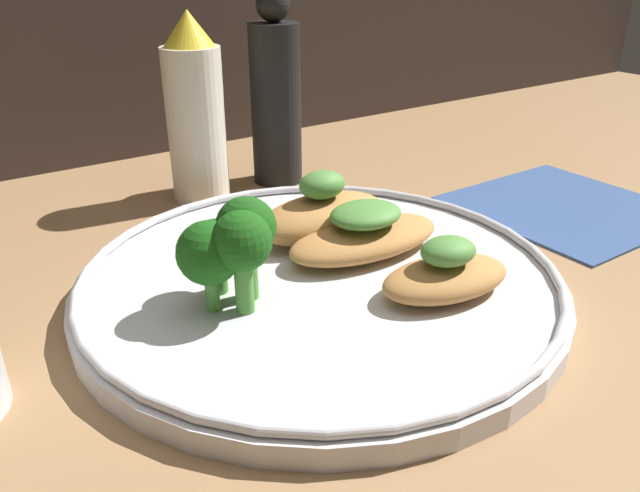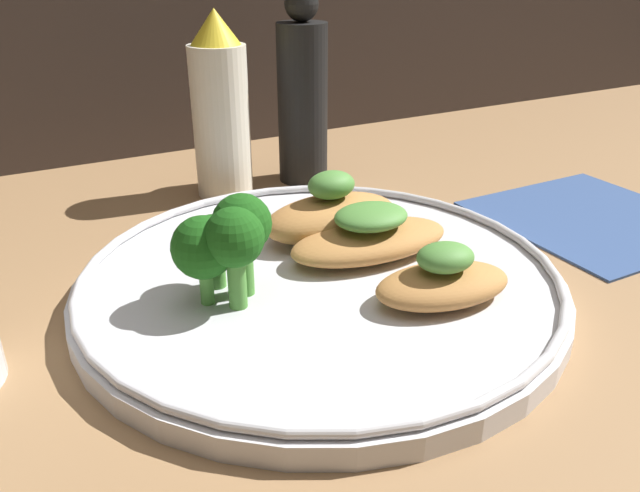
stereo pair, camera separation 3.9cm
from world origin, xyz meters
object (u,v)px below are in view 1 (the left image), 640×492
broccoli_bunch (229,243)px  sauce_bottle (195,113)px  pepper_grinder (276,98)px  plate (320,280)px

broccoli_bunch → sauce_bottle: (7.41, 20.25, 2.31)cm
sauce_bottle → pepper_grinder: bearing=-0.0°
plate → pepper_grinder: size_ratio=1.78×
plate → sauce_bottle: sauce_bottle is taller
plate → pepper_grinder: (9.10, 20.25, 6.93)cm
plate → broccoli_bunch: (-6.28, -0.00, 4.33)cm
sauce_bottle → broccoli_bunch: bearing=-110.1°
plate → pepper_grinder: 23.26cm
broccoli_bunch → pepper_grinder: bearing=52.8°
plate → sauce_bottle: size_ratio=1.94×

